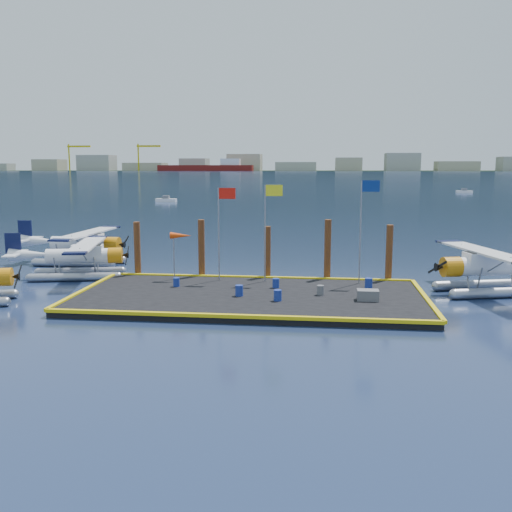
{
  "coord_description": "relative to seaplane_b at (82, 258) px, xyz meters",
  "views": [
    {
      "loc": [
        4.11,
        -32.17,
        7.78
      ],
      "look_at": [
        0.12,
        2.0,
        2.33
      ],
      "focal_mm": 40.0,
      "sensor_mm": 36.0,
      "label": 1
    }
  ],
  "objects": [
    {
      "name": "drum_3",
      "position": [
        11.96,
        -5.97,
        -0.7
      ],
      "size": [
        0.45,
        0.45,
        0.63
      ],
      "primitive_type": "cylinder",
      "color": "navy",
      "rests_on": "dock"
    },
    {
      "name": "drum_5",
      "position": [
        13.86,
        -3.5,
        -0.72
      ],
      "size": [
        0.41,
        0.41,
        0.58
      ],
      "primitive_type": "cylinder",
      "color": "navy",
      "rests_on": "dock"
    },
    {
      "name": "drum_4",
      "position": [
        19.49,
        -3.06,
        -0.69
      ],
      "size": [
        0.45,
        0.45,
        0.64
      ],
      "primitive_type": "cylinder",
      "color": "navy",
      "rests_on": "dock"
    },
    {
      "name": "seaplane_c",
      "position": [
        -2.13,
        5.18,
        0.1
      ],
      "size": [
        8.86,
        9.76,
        3.48
      ],
      "rotation": [
        0.0,
        0.0,
        -1.61
      ],
      "color": "#9599A3",
      "rests_on": "ground"
    },
    {
      "name": "far_backdrop",
      "position": [
        252.41,
        1732.12,
        8.04
      ],
      "size": [
        3050.0,
        2050.0,
        810.0
      ],
      "color": "black",
      "rests_on": "ground"
    },
    {
      "name": "flagpole_yellow",
      "position": [
        13.21,
        -1.6,
        3.1
      ],
      "size": [
        1.14,
        0.08,
        6.2
      ],
      "color": "gray",
      "rests_on": "dock"
    },
    {
      "name": "ground",
      "position": [
        12.5,
        -5.4,
        -1.41
      ],
      "size": [
        4000.0,
        4000.0,
        0.0
      ],
      "primitive_type": "plane",
      "color": "#162443",
      "rests_on": "ground"
    },
    {
      "name": "piling_1",
      "position": [
        8.5,
        -0.0,
        0.69
      ],
      "size": [
        0.44,
        0.44,
        4.2
      ],
      "primitive_type": "cylinder",
      "color": "#4B2215",
      "rests_on": "ground"
    },
    {
      "name": "drum_0",
      "position": [
        7.72,
        -3.85,
        -0.74
      ],
      "size": [
        0.39,
        0.39,
        0.55
      ],
      "primitive_type": "cylinder",
      "color": "navy",
      "rests_on": "dock"
    },
    {
      "name": "windsock",
      "position": [
        7.48,
        -1.6,
        1.82
      ],
      "size": [
        1.4,
        0.44,
        3.12
      ],
      "color": "gray",
      "rests_on": "dock"
    },
    {
      "name": "seaplane_d",
      "position": [
        26.86,
        -1.86,
        0.15
      ],
      "size": [
        9.34,
        10.08,
        3.58
      ],
      "rotation": [
        0.0,
        0.0,
        1.83
      ],
      "color": "#9599A3",
      "rests_on": "ground"
    },
    {
      "name": "dock",
      "position": [
        12.5,
        -5.4,
        -1.21
      ],
      "size": [
        20.0,
        10.0,
        0.4
      ],
      "primitive_type": "cube",
      "color": "black",
      "rests_on": "ground"
    },
    {
      "name": "flagpole_blue",
      "position": [
        19.2,
        -1.6,
        3.27
      ],
      "size": [
        1.14,
        0.08,
        6.5
      ],
      "color": "gray",
      "rests_on": "dock"
    },
    {
      "name": "seaplane_b",
      "position": [
        0.0,
        0.0,
        0.0
      ],
      "size": [
        8.42,
        9.14,
        3.24
      ],
      "rotation": [
        0.0,
        0.0,
        -1.35
      ],
      "color": "#9599A3",
      "rests_on": "ground"
    },
    {
      "name": "piling_2",
      "position": [
        13.0,
        -0.0,
        0.49
      ],
      "size": [
        0.44,
        0.44,
        3.8
      ],
      "primitive_type": "cylinder",
      "color": "#4B2215",
      "rests_on": "ground"
    },
    {
      "name": "crate",
      "position": [
        19.21,
        -6.2,
        -0.71
      ],
      "size": [
        1.18,
        0.79,
        0.59
      ],
      "primitive_type": "cube",
      "color": "#59595E",
      "rests_on": "dock"
    },
    {
      "name": "flagpole_red",
      "position": [
        10.21,
        -1.6,
        2.98
      ],
      "size": [
        1.14,
        0.08,
        6.0
      ],
      "color": "gray",
      "rests_on": "dock"
    },
    {
      "name": "drum_1",
      "position": [
        14.24,
        -6.91,
        -0.7
      ],
      "size": [
        0.43,
        0.43,
        0.61
      ],
      "primitive_type": "cylinder",
      "color": "navy",
      "rests_on": "dock"
    },
    {
      "name": "piling_4",
      "position": [
        21.0,
        -0.0,
        0.59
      ],
      "size": [
        0.44,
        0.44,
        4.0
      ],
      "primitive_type": "cylinder",
      "color": "#4B2215",
      "rests_on": "ground"
    },
    {
      "name": "piling_3",
      "position": [
        17.0,
        -0.0,
        0.74
      ],
      "size": [
        0.44,
        0.44,
        4.3
      ],
      "primitive_type": "cylinder",
      "color": "#4B2215",
      "rests_on": "ground"
    },
    {
      "name": "drum_2",
      "position": [
        16.58,
        -5.17,
        -0.73
      ],
      "size": [
        0.4,
        0.4,
        0.57
      ],
      "primitive_type": "cylinder",
      "color": "#59595E",
      "rests_on": "dock"
    },
    {
      "name": "dock_bumpers",
      "position": [
        12.5,
        -5.4,
        -0.92
      ],
      "size": [
        20.25,
        10.25,
        0.18
      ],
      "primitive_type": null,
      "color": "#D7BC0C",
      "rests_on": "dock"
    },
    {
      "name": "piling_0",
      "position": [
        4.0,
        -0.0,
        0.59
      ],
      "size": [
        0.44,
        0.44,
        4.0
      ],
      "primitive_type": "cylinder",
      "color": "#4B2215",
      "rests_on": "ground"
    }
  ]
}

